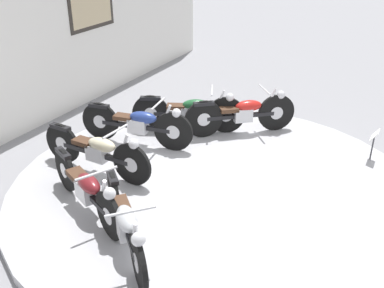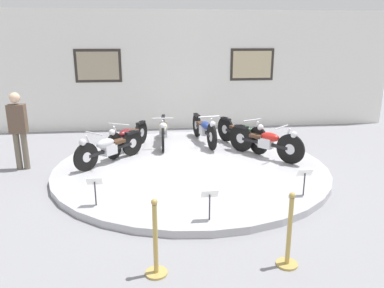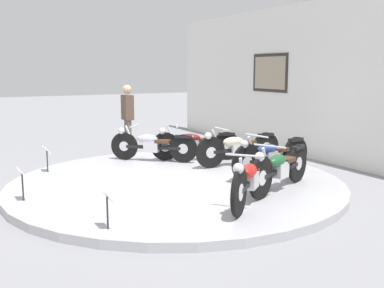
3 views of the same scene
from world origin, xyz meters
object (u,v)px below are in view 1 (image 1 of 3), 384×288
Objects in this scene: motorcycle_cream at (97,150)px; motorcycle_green at (190,111)px; motorcycle_maroon at (87,188)px; motorcycle_silver at (125,222)px; motorcycle_blue at (138,123)px; motorcycle_red at (243,112)px; info_placard_front_right at (374,139)px.

motorcycle_cream is 1.07× the size of motorcycle_green.
motorcycle_maroon is at bearing -149.44° from motorcycle_cream.
motorcycle_silver is at bearing -112.96° from motorcycle_maroon.
motorcycle_blue is at bearing 149.26° from motorcycle_green.
motorcycle_blue is (1.98, 0.53, 0.02)m from motorcycle_maroon.
motorcycle_cream is (0.90, 0.53, 0.01)m from motorcycle_maroon.
motorcycle_blue and motorcycle_green have the same top height.
motorcycle_maroon is (0.36, 0.86, 0.00)m from motorcycle_silver.
motorcycle_green is 0.93m from motorcycle_red.
motorcycle_green reaches higher than motorcycle_maroon.
motorcycle_blue is at bearing 132.02° from motorcycle_red.
info_placard_front_right is (3.62, -2.21, -0.01)m from motorcycle_silver.
motorcycle_green is at bearing 14.92° from motorcycle_silver.
motorcycle_blue reaches higher than motorcycle_silver.
info_placard_front_right is at bearing -31.37° from motorcycle_silver.
motorcycle_red is at bearing 0.03° from motorcycle_silver.
motorcycle_red is (2.34, -1.39, 0.01)m from motorcycle_cream.
motorcycle_cream is at bearing 123.27° from info_placard_front_right.
motorcycle_red reaches higher than motorcycle_green.
motorcycle_blue is at bearing 109.48° from info_placard_front_right.
motorcycle_red reaches higher than motorcycle_cream.
motorcycle_green is at bearing -14.93° from motorcycle_cream.
motorcycle_blue is at bearing 30.65° from motorcycle_silver.
motorcycle_red is at bearing -47.98° from motorcycle_blue.
motorcycle_silver is 0.79× the size of motorcycle_green.
motorcycle_green reaches higher than motorcycle_silver.
motorcycle_red reaches higher than motorcycle_maroon.
motorcycle_maroon is at bearing -179.96° from motorcycle_green.
info_placard_front_right is (3.26, -3.07, -0.01)m from motorcycle_maroon.
motorcycle_silver reaches higher than info_placard_front_right.
motorcycle_blue is 1.04m from motorcycle_green.
motorcycle_silver is 2.88× the size of info_placard_front_right.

